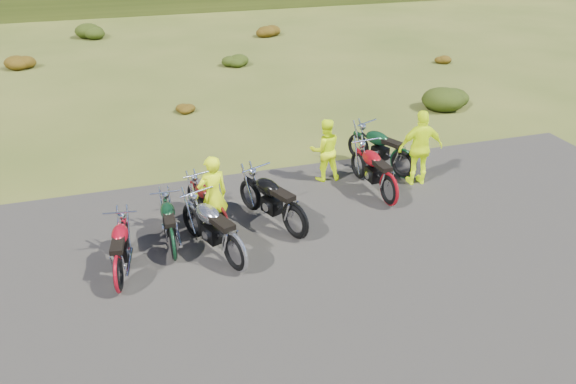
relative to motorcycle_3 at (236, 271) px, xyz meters
name	(u,v)px	position (x,y,z in m)	size (l,w,h in m)	color
ground	(268,260)	(0.69, 0.16, 0.00)	(300.00, 300.00, 0.00)	#3C4B19
gravel_pad	(300,325)	(0.69, -1.84, 0.00)	(20.00, 12.00, 0.04)	black
shrub_2	(19,61)	(-5.51, 16.76, 0.38)	(1.30, 1.30, 0.77)	#5C330B
shrub_3	(91,29)	(-2.61, 22.06, 0.46)	(1.56, 1.56, 0.92)	#20330C
shrub_4	(183,106)	(0.29, 9.36, 0.23)	(0.77, 0.77, 0.45)	#5C330B
shrub_5	(234,59)	(3.19, 14.66, 0.31)	(1.03, 1.03, 0.61)	#20330C
shrub_6	(267,29)	(6.09, 19.96, 0.38)	(1.30, 1.30, 0.77)	#5C330B
shrub_7	(447,94)	(8.99, 7.26, 0.46)	(1.56, 1.56, 0.92)	#20330C
shrub_8	(440,57)	(11.89, 12.56, 0.23)	(0.77, 0.77, 0.45)	#5C330B
motorcycle_1	(121,291)	(-2.14, 0.01, 0.00)	(1.98, 0.66, 1.04)	maroon
motorcycle_2	(175,260)	(-1.08, 0.73, 0.00)	(1.89, 0.63, 0.99)	black
motorcycle_3	(236,271)	(0.00, 0.00, 0.00)	(2.32, 0.77, 1.21)	#9D9DA1
motorcycle_4	(222,235)	(0.00, 1.38, 0.00)	(1.92, 0.64, 1.01)	#4C0D0C
motorcycle_5	(295,238)	(1.45, 0.78, 0.00)	(2.31, 0.77, 1.21)	black
motorcycle_6	(388,205)	(3.95, 1.50, 0.00)	(2.24, 0.75, 1.17)	maroon
motorcycle_7	(401,179)	(4.93, 2.69, 0.00)	(2.26, 0.75, 1.18)	black
person_middle	(213,197)	(-0.13, 1.44, 0.89)	(0.65, 0.43, 1.79)	#E2FE0D
person_right_a	(325,151)	(3.00, 3.21, 0.80)	(0.78, 0.61, 1.61)	#E2FE0D
person_right_b	(420,149)	(5.15, 2.32, 0.95)	(1.11, 0.46, 1.90)	#E2FE0D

